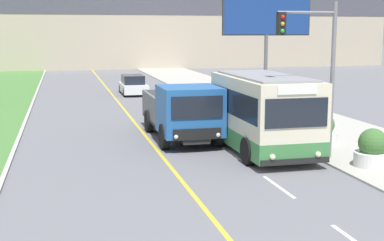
{
  "coord_description": "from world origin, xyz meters",
  "views": [
    {
      "loc": [
        -3.58,
        -6.99,
        4.72
      ],
      "look_at": [
        1.1,
        12.29,
        1.4
      ],
      "focal_mm": 50.0,
      "sensor_mm": 36.0,
      "label": 1
    }
  ],
  "objects_px": {
    "planter_round_near": "(372,150)",
    "planter_round_third": "(282,116)",
    "billboard_large": "(267,20)",
    "planter_round_second": "(323,130)",
    "traffic_light_mast": "(317,61)",
    "car_distant": "(133,85)",
    "dump_truck": "(185,113)",
    "city_bus": "(264,114)"
  },
  "relations": [
    {
      "from": "dump_truck",
      "to": "car_distant",
      "type": "height_order",
      "value": "dump_truck"
    },
    {
      "from": "city_bus",
      "to": "traffic_light_mast",
      "type": "bearing_deg",
      "value": -49.16
    },
    {
      "from": "billboard_large",
      "to": "planter_round_second",
      "type": "xyz_separation_m",
      "value": [
        -2.79,
        -13.76,
        -4.84
      ]
    },
    {
      "from": "billboard_large",
      "to": "traffic_light_mast",
      "type": "bearing_deg",
      "value": -105.23
    },
    {
      "from": "dump_truck",
      "to": "car_distant",
      "type": "distance_m",
      "value": 18.3
    },
    {
      "from": "billboard_large",
      "to": "dump_truck",
      "type": "bearing_deg",
      "value": -124.99
    },
    {
      "from": "city_bus",
      "to": "dump_truck",
      "type": "height_order",
      "value": "city_bus"
    },
    {
      "from": "dump_truck",
      "to": "planter_round_near",
      "type": "relative_size",
      "value": 5.13
    },
    {
      "from": "city_bus",
      "to": "dump_truck",
      "type": "bearing_deg",
      "value": 133.45
    },
    {
      "from": "planter_round_near",
      "to": "planter_round_third",
      "type": "relative_size",
      "value": 1.02
    },
    {
      "from": "dump_truck",
      "to": "traffic_light_mast",
      "type": "height_order",
      "value": "traffic_light_mast"
    },
    {
      "from": "planter_round_third",
      "to": "car_distant",
      "type": "bearing_deg",
      "value": 107.48
    },
    {
      "from": "dump_truck",
      "to": "traffic_light_mast",
      "type": "relative_size",
      "value": 1.18
    },
    {
      "from": "billboard_large",
      "to": "planter_round_third",
      "type": "relative_size",
      "value": 5.38
    },
    {
      "from": "car_distant",
      "to": "traffic_light_mast",
      "type": "relative_size",
      "value": 0.74
    },
    {
      "from": "planter_round_near",
      "to": "city_bus",
      "type": "bearing_deg",
      "value": 131.84
    },
    {
      "from": "car_distant",
      "to": "planter_round_second",
      "type": "height_order",
      "value": "car_distant"
    },
    {
      "from": "planter_round_second",
      "to": "planter_round_third",
      "type": "height_order",
      "value": "planter_round_third"
    },
    {
      "from": "planter_round_second",
      "to": "dump_truck",
      "type": "bearing_deg",
      "value": 160.48
    },
    {
      "from": "dump_truck",
      "to": "planter_round_third",
      "type": "height_order",
      "value": "dump_truck"
    },
    {
      "from": "dump_truck",
      "to": "planter_round_near",
      "type": "distance_m",
      "value": 7.93
    },
    {
      "from": "planter_round_near",
      "to": "planter_round_second",
      "type": "xyz_separation_m",
      "value": [
        0.13,
        3.88,
        -0.02
      ]
    },
    {
      "from": "city_bus",
      "to": "planter_round_second",
      "type": "distance_m",
      "value": 3.17
    },
    {
      "from": "city_bus",
      "to": "traffic_light_mast",
      "type": "xyz_separation_m",
      "value": [
        1.37,
        -1.58,
        2.13
      ]
    },
    {
      "from": "city_bus",
      "to": "planter_round_third",
      "type": "relative_size",
      "value": 4.71
    },
    {
      "from": "traffic_light_mast",
      "to": "planter_round_near",
      "type": "xyz_separation_m",
      "value": [
        1.45,
        -1.57,
        -3.02
      ]
    },
    {
      "from": "car_distant",
      "to": "billboard_large",
      "type": "xyz_separation_m",
      "value": [
        8.12,
        -6.47,
        4.79
      ]
    },
    {
      "from": "planter_round_near",
      "to": "billboard_large",
      "type": "bearing_deg",
      "value": 80.6
    },
    {
      "from": "dump_truck",
      "to": "planter_round_third",
      "type": "bearing_deg",
      "value": 20.04
    },
    {
      "from": "traffic_light_mast",
      "to": "planter_round_third",
      "type": "distance_m",
      "value": 7.03
    },
    {
      "from": "planter_round_second",
      "to": "planter_round_third",
      "type": "xyz_separation_m",
      "value": [
        -0.18,
        3.88,
        0.02
      ]
    },
    {
      "from": "billboard_large",
      "to": "planter_round_second",
      "type": "distance_m",
      "value": 14.85
    },
    {
      "from": "car_distant",
      "to": "city_bus",
      "type": "bearing_deg",
      "value": -83.53
    },
    {
      "from": "planter_round_second",
      "to": "traffic_light_mast",
      "type": "bearing_deg",
      "value": -124.4
    },
    {
      "from": "car_distant",
      "to": "planter_round_third",
      "type": "distance_m",
      "value": 17.14
    },
    {
      "from": "planter_round_near",
      "to": "planter_round_second",
      "type": "bearing_deg",
      "value": 88.1
    },
    {
      "from": "dump_truck",
      "to": "planter_round_near",
      "type": "bearing_deg",
      "value": -47.41
    },
    {
      "from": "car_distant",
      "to": "billboard_large",
      "type": "relative_size",
      "value": 0.61
    },
    {
      "from": "billboard_large",
      "to": "planter_round_near",
      "type": "distance_m",
      "value": 18.51
    },
    {
      "from": "traffic_light_mast",
      "to": "dump_truck",
      "type": "bearing_deg",
      "value": 132.51
    },
    {
      "from": "car_distant",
      "to": "planter_round_near",
      "type": "relative_size",
      "value": 3.23
    },
    {
      "from": "dump_truck",
      "to": "planter_round_near",
      "type": "height_order",
      "value": "dump_truck"
    }
  ]
}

